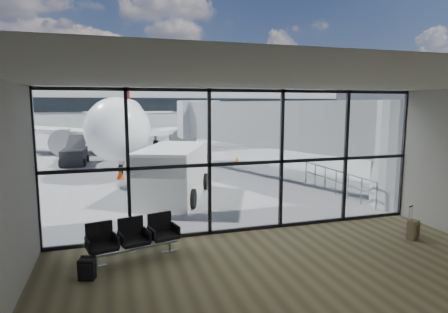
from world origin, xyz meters
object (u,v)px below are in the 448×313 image
backpack (87,269)px  airliner (126,120)px  service_van (172,172)px  suitcase (413,229)px  seating_row (133,236)px  belt_loader (75,155)px

backpack → airliner: size_ratio=0.02×
backpack → service_van: (3.12, 7.05, 0.88)m
suitcase → airliner: airliner is taller
seating_row → airliner: 25.32m
suitcase → belt_loader: bearing=96.2°
backpack → airliner: airliner is taller
seating_row → backpack: (-1.10, -1.02, -0.33)m
belt_loader → service_van: bearing=-63.6°
belt_loader → airliner: bearing=67.6°
suitcase → belt_loader: (-11.01, 18.30, 0.32)m
backpack → suitcase: suitcase is taller
suitcase → service_van: 9.39m
seating_row → airliner: size_ratio=0.07×
belt_loader → seating_row: bearing=-77.7°
seating_row → airliner: bearing=74.2°
service_van → seating_row: bearing=-86.2°
service_van → belt_loader: size_ratio=1.37×
suitcase → airliner: 27.36m
service_van → belt_loader: service_van is taller
service_van → suitcase: bearing=-26.9°
airliner → seating_row: bearing=-88.2°
seating_row → backpack: 1.54m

